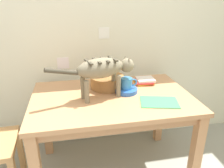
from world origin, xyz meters
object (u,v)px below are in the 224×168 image
object	(u,v)px
cat	(103,69)
magazine	(159,102)
dining_table	(112,106)
book_stack	(144,81)
coffee_mug	(127,83)
wicker_basket	(107,81)
saucer_bowl	(126,90)

from	to	relation	value
cat	magazine	world-z (taller)	cat
dining_table	book_stack	xyz separation A→B (m)	(0.33, 0.21, 0.12)
coffee_mug	magazine	world-z (taller)	coffee_mug
cat	wicker_basket	bearing A→B (deg)	147.96
coffee_mug	wicker_basket	world-z (taller)	coffee_mug
saucer_bowl	magazine	xyz separation A→B (m)	(0.19, -0.23, -0.01)
book_stack	wicker_basket	bearing A→B (deg)	-175.21
cat	book_stack	xyz separation A→B (m)	(0.40, 0.21, -0.20)
saucer_bowl	book_stack	size ratio (longest dim) A/B	1.03
saucer_bowl	book_stack	world-z (taller)	book_stack
magazine	cat	bearing A→B (deg)	169.23
dining_table	magazine	world-z (taller)	magazine
saucer_bowl	wicker_basket	world-z (taller)	wicker_basket
cat	coffee_mug	distance (m)	0.25
magazine	wicker_basket	distance (m)	0.49
dining_table	saucer_bowl	world-z (taller)	saucer_bowl
coffee_mug	book_stack	bearing A→B (deg)	37.99
dining_table	cat	distance (m)	0.33
dining_table	saucer_bowl	distance (m)	0.17
cat	wicker_basket	size ratio (longest dim) A/B	2.36
dining_table	cat	size ratio (longest dim) A/B	1.87
dining_table	magazine	distance (m)	0.38
book_stack	coffee_mug	bearing A→B (deg)	-142.01
coffee_mug	book_stack	distance (m)	0.26
coffee_mug	magazine	bearing A→B (deg)	-49.81
dining_table	coffee_mug	xyz separation A→B (m)	(0.13, 0.05, 0.17)
cat	wicker_basket	distance (m)	0.26
magazine	wicker_basket	world-z (taller)	wicker_basket
magazine	book_stack	world-z (taller)	book_stack
book_stack	dining_table	bearing A→B (deg)	-148.40
saucer_bowl	magazine	size ratio (longest dim) A/B	0.66
dining_table	coffee_mug	size ratio (longest dim) A/B	9.25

